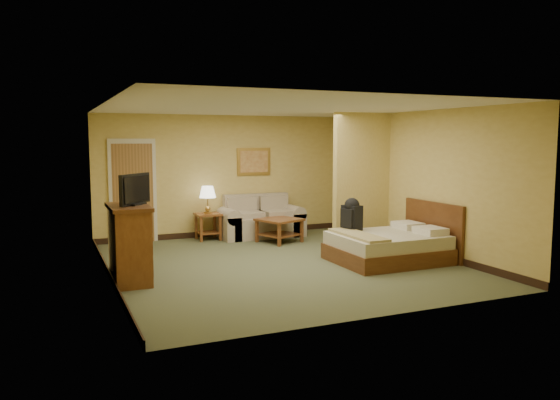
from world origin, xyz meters
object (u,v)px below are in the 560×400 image
loveseat (261,223)px  bed (391,246)px  coffee_table (279,225)px  dresser (129,243)px

loveseat → bed: (1.16, -3.15, -0.02)m
coffee_table → bed: 2.61m
coffee_table → dresser: dresser is taller
loveseat → bed: bed is taller
loveseat → dresser: dresser is taller
loveseat → coffee_table: loveseat is taller
bed → coffee_table: bearing=113.9°
coffee_table → dresser: (-3.24, -2.00, 0.22)m
coffee_table → loveseat: bearing=97.9°
coffee_table → bed: (1.06, -2.38, -0.08)m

